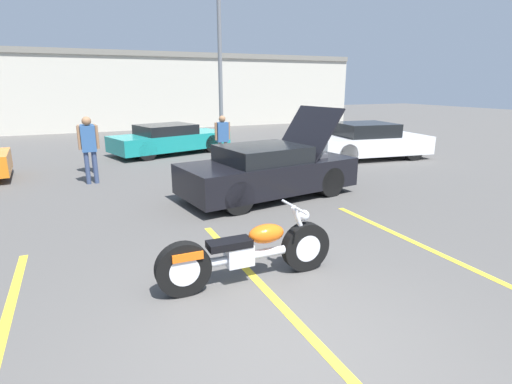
{
  "coord_description": "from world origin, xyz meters",
  "views": [
    {
      "loc": [
        -1.71,
        -2.98,
        2.6
      ],
      "look_at": [
        1.01,
        3.08,
        0.8
      ],
      "focal_mm": 28.0,
      "sensor_mm": 36.0,
      "label": 1
    }
  ],
  "objects": [
    {
      "name": "parked_car_mid_row",
      "position": [
        1.53,
        12.31,
        0.55
      ],
      "size": [
        4.72,
        2.93,
        1.12
      ],
      "rotation": [
        0.0,
        0.0,
        0.28
      ],
      "color": "teal",
      "rests_on": "ground"
    },
    {
      "name": "spectator_near_motorcycle",
      "position": [
        2.59,
        9.24,
        0.96
      ],
      "size": [
        0.52,
        0.21,
        1.63
      ],
      "color": "gray",
      "rests_on": "ground"
    },
    {
      "name": "light_pole",
      "position": [
        4.5,
        14.52,
        3.81
      ],
      "size": [
        1.21,
        0.28,
        6.88
      ],
      "color": "slate",
      "rests_on": "ground"
    },
    {
      "name": "parking_stripe_back",
      "position": [
        3.34,
        1.32,
        0.0
      ],
      "size": [
        0.12,
        4.91,
        0.01
      ],
      "primitive_type": "cube",
      "color": "yellow",
      "rests_on": "ground"
    },
    {
      "name": "ground_plane",
      "position": [
        0.0,
        0.0,
        0.0
      ],
      "size": [
        80.0,
        80.0,
        0.0
      ],
      "primitive_type": "plane",
      "color": "#514F4C"
    },
    {
      "name": "far_building",
      "position": [
        0.0,
        23.03,
        2.34
      ],
      "size": [
        32.0,
        4.2,
        4.4
      ],
      "color": "beige",
      "rests_on": "ground"
    },
    {
      "name": "show_car_hood_open",
      "position": [
        2.33,
        5.28,
        0.62
      ],
      "size": [
        4.32,
        2.33,
        2.06
      ],
      "rotation": [
        0.0,
        0.0,
        0.15
      ],
      "color": "black",
      "rests_on": "ground"
    },
    {
      "name": "spectator_by_show_car",
      "position": [
        -1.44,
        8.38,
        1.07
      ],
      "size": [
        0.52,
        0.23,
        1.79
      ],
      "color": "#38476B",
      "rests_on": "ground"
    },
    {
      "name": "spectator_midground",
      "position": [
        -1.42,
        9.79,
        1.0
      ],
      "size": [
        0.52,
        0.22,
        1.68
      ],
      "color": "#38476B",
      "rests_on": "ground"
    },
    {
      "name": "parking_stripe_middle",
      "position": [
        0.34,
        1.32,
        0.0
      ],
      "size": [
        0.12,
        4.91,
        0.01
      ],
      "primitive_type": "cube",
      "color": "yellow",
      "rests_on": "ground"
    },
    {
      "name": "parked_car_right_row",
      "position": [
        7.81,
        8.43,
        0.61
      ],
      "size": [
        4.4,
        2.47,
        1.27
      ],
      "rotation": [
        0.0,
        0.0,
        -0.13
      ],
      "color": "white",
      "rests_on": "ground"
    },
    {
      "name": "motorcycle",
      "position": [
        0.22,
        1.57,
        0.42
      ],
      "size": [
        2.48,
        0.7,
        0.99
      ],
      "rotation": [
        0.0,
        0.0,
        -0.01
      ],
      "color": "black",
      "rests_on": "ground"
    }
  ]
}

